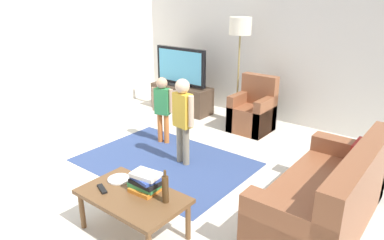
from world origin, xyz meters
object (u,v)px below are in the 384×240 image
object	(u,v)px
tv_stand	(182,98)
tv	(181,67)
coffee_table	(133,199)
book_stack	(145,182)
child_near_tv	(163,104)
couch	(331,199)
bottle	(165,189)
armchair	(253,113)
floor_lamp	(240,32)
tv_remote	(102,189)
plate	(119,179)
child_center	(183,114)

from	to	relation	value
tv_stand	tv	world-z (taller)	tv
coffee_table	book_stack	distance (m)	0.19
child_near_tv	couch	bearing A→B (deg)	-10.80
couch	book_stack	world-z (taller)	couch
child_near_tv	bottle	size ratio (longest dim) A/B	3.27
tv	bottle	world-z (taller)	tv
armchair	child_near_tv	distance (m)	1.56
child_near_tv	coffee_table	bearing A→B (deg)	-54.58
floor_lamp	tv_stand	bearing A→B (deg)	-172.35
couch	tv_remote	size ratio (longest dim) A/B	10.59
couch	armchair	world-z (taller)	armchair
armchair	plate	size ratio (longest dim) A/B	4.09
child_center	plate	bearing A→B (deg)	-78.09
plate	couch	bearing A→B (deg)	34.28
child_center	coffee_table	world-z (taller)	child_center
child_center	bottle	world-z (taller)	child_center
coffee_table	plate	distance (m)	0.32
book_stack	tv_remote	world-z (taller)	book_stack
tv_remote	tv	bearing A→B (deg)	139.38
child_near_tv	coffee_table	distance (m)	2.17
couch	plate	size ratio (longest dim) A/B	8.18
tv	book_stack	bearing A→B (deg)	-55.10
couch	child_near_tv	size ratio (longest dim) A/B	1.79
bottle	tv_remote	xyz separation A→B (m)	(-0.60, -0.22, -0.12)
tv_stand	floor_lamp	world-z (taller)	floor_lamp
bottle	plate	distance (m)	0.63
armchair	book_stack	distance (m)	2.99
tv_stand	child_near_tv	distance (m)	1.58
floor_lamp	child_near_tv	bearing A→B (deg)	-104.05
couch	plate	world-z (taller)	couch
tv	child_near_tv	bearing A→B (deg)	-60.07
tv	book_stack	world-z (taller)	tv
tv	tv_remote	xyz separation A→B (m)	(1.73, -3.20, -0.42)
armchair	floor_lamp	xyz separation A→B (m)	(-0.43, 0.19, 1.25)
coffee_table	plate	xyz separation A→B (m)	(-0.30, 0.10, 0.06)
tv	floor_lamp	size ratio (longest dim) A/B	0.62
floor_lamp	child_near_tv	world-z (taller)	floor_lamp
tv_stand	tv_remote	distance (m)	3.66
coffee_table	plate	size ratio (longest dim) A/B	4.55
armchair	child_center	world-z (taller)	child_center
plate	floor_lamp	bearing A→B (deg)	100.39
floor_lamp	bottle	size ratio (longest dim) A/B	5.77
tv	tv_remote	world-z (taller)	tv
bottle	coffee_table	bearing A→B (deg)	-162.65
bottle	tv_stand	bearing A→B (deg)	127.85
armchair	tv_remote	size ratio (longest dim) A/B	5.29
book_stack	tv_remote	size ratio (longest dim) A/B	1.80
tv	child_near_tv	distance (m)	1.54
plate	armchair	bearing A→B (deg)	92.77
child_center	tv_stand	bearing A→B (deg)	130.37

